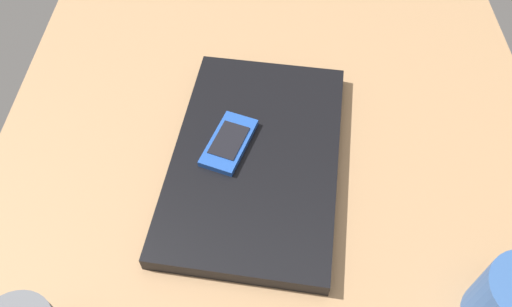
% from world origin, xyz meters
% --- Properties ---
extents(desk_surface, '(1.20, 0.80, 0.03)m').
position_xyz_m(desk_surface, '(0.00, 0.00, 0.01)').
color(desk_surface, '#9E7751').
rests_on(desk_surface, ground).
extents(laptop_closed, '(0.38, 0.27, 0.02)m').
position_xyz_m(laptop_closed, '(-0.08, -0.02, 0.04)').
color(laptop_closed, black).
rests_on(laptop_closed, desk_surface).
extents(cell_phone_on_laptop, '(0.11, 0.08, 0.01)m').
position_xyz_m(cell_phone_on_laptop, '(-0.09, -0.06, 0.06)').
color(cell_phone_on_laptop, '#1E479E').
rests_on(cell_phone_on_laptop, laptop_closed).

